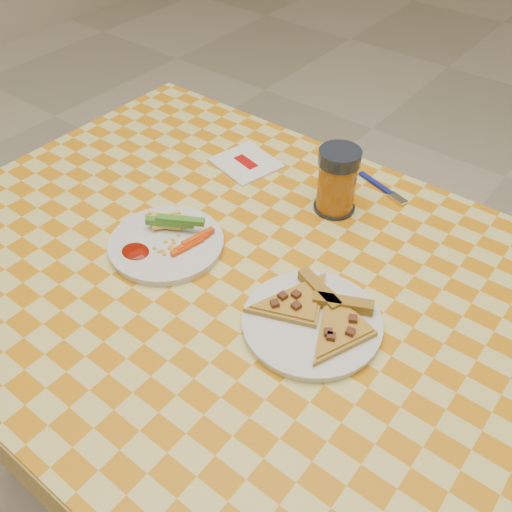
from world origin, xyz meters
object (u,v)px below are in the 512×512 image
Objects in this scene: drink_glass at (337,181)px; plate_left at (167,245)px; table at (256,310)px; plate_right at (312,323)px.

plate_left is at bearing -121.91° from drink_glass.
plate_right is at bearing -10.85° from table.
table is at bearing 169.15° from plate_right.
plate_left is 0.94× the size of plate_right.
drink_glass reaches higher than plate_right.
drink_glass reaches higher than table.
plate_right is at bearing -64.17° from drink_glass.
plate_left and plate_right have the same top height.
table is 5.97× the size of plate_right.
plate_right is 0.31m from drink_glass.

